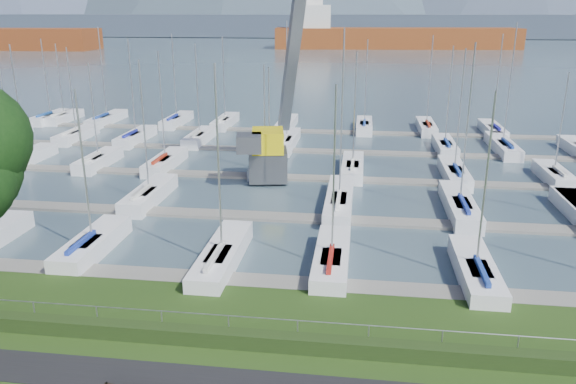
# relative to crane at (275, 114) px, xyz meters

# --- Properties ---
(water) EXTENTS (800.00, 540.00, 0.20)m
(water) POSITION_rel_crane_xyz_m (2.98, 233.90, -5.73)
(water) COLOR #425661
(hedge) EXTENTS (80.00, 0.70, 0.70)m
(hedge) POSITION_rel_crane_xyz_m (2.98, -26.50, -4.98)
(hedge) COLOR #223513
(hedge) RESTS_ON grass
(fence) EXTENTS (80.00, 0.04, 0.04)m
(fence) POSITION_rel_crane_xyz_m (2.98, -26.10, -4.13)
(fence) COLOR gray
(fence) RESTS_ON grass
(foothill) EXTENTS (900.00, 80.00, 12.00)m
(foothill) POSITION_rel_crane_xyz_m (2.98, 303.90, 0.67)
(foothill) COLOR #3C4758
(foothill) RESTS_ON water
(docks) EXTENTS (90.00, 41.60, 0.25)m
(docks) POSITION_rel_crane_xyz_m (2.98, -0.10, -5.55)
(docks) COLOR slate
(docks) RESTS_ON water
(crane) EXTENTS (6.57, 13.20, 22.35)m
(crane) POSITION_rel_crane_xyz_m (0.00, 0.00, 0.00)
(crane) COLOR #4F5156
(crane) RESTS_ON water
(cargo_ship_mid) EXTENTS (95.81, 27.01, 21.50)m
(cargo_ship_mid) POSITION_rel_crane_xyz_m (14.97, 185.15, -1.74)
(cargo_ship_mid) COLOR brown
(cargo_ship_mid) RESTS_ON water
(sailboat_fleet) EXTENTS (76.57, 49.80, 13.32)m
(sailboat_fleet) POSITION_rel_crane_xyz_m (1.80, 2.91, 0.04)
(sailboat_fleet) COLOR navy
(sailboat_fleet) RESTS_ON water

